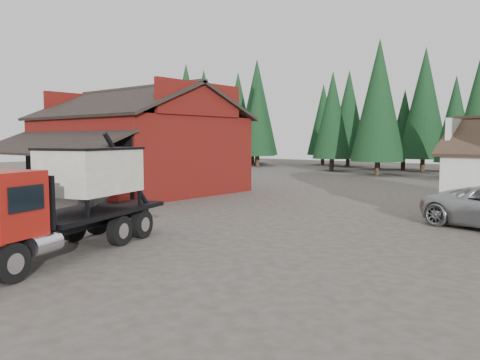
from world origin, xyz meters
The scene contains 8 objects.
ground centered at (0.00, 0.00, 0.00)m, with size 120.00×120.00×0.00m, color #443B36.
red_barn centered at (-11.00, 9.90, 2.69)m, with size 12.80×13.63×7.18m.
conifer_backdrop centered at (0.00, 42.00, 0.00)m, with size 76.00×16.00×16.00m, color black, non-canonical shape.
near_pine_a centered at (-22.00, 28.00, 6.39)m, with size 4.40×4.40×11.40m.
near_pine_b centered at (6.00, 30.00, 5.89)m, with size 3.96×3.96×10.40m.
near_pine_d centered at (-4.00, 34.00, 7.39)m, with size 5.28×5.28×13.40m.
feed_truck centered at (1.57, -2.97, 1.79)m, with size 4.73×8.76×3.83m.
equip_box centered at (-3.54, 0.84, 0.30)m, with size 0.70×1.10×0.60m, color maroon.
Camera 1 is at (14.98, -10.51, 3.58)m, focal length 35.00 mm.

